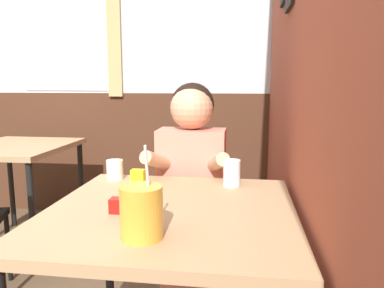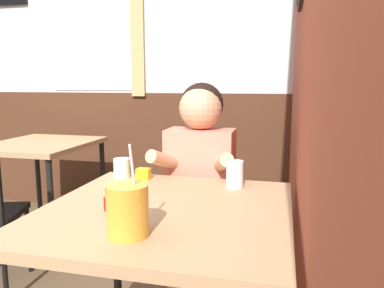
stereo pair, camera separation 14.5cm
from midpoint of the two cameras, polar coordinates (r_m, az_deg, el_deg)
brick_wall_right at (r=1.98m, az=19.06°, el=13.51°), size 0.08×4.36×2.70m
back_wall at (r=3.42m, az=-7.75°, el=12.03°), size 5.74×0.09×2.70m
main_table at (r=1.36m, az=-0.78°, el=-12.51°), size 0.86×0.88×0.75m
background_table at (r=2.96m, az=-20.70°, el=-1.48°), size 0.69×0.79×0.75m
person_seated at (r=1.95m, az=3.42°, el=-7.07°), size 0.42×0.41×1.19m
cocktail_pitcher at (r=1.09m, az=-6.01°, el=-10.06°), size 0.12×0.12×0.27m
glass_near_pitcher at (r=1.59m, az=9.14°, el=-4.57°), size 0.07×0.07×0.11m
glass_center at (r=1.75m, az=-8.35°, el=-3.65°), size 0.08×0.08×0.09m
condiment_ketchup at (r=1.32m, az=-8.63°, el=-8.94°), size 0.06×0.04×0.05m
condiment_mustard at (r=1.71m, az=-5.01°, el=-4.58°), size 0.06×0.04×0.05m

